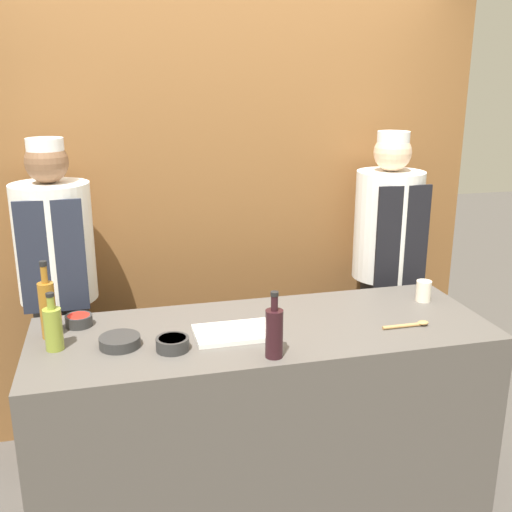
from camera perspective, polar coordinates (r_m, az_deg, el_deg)
The scene contains 13 objects.
cabinet_wall at distance 3.44m, azimuth -3.48°, elevation 3.47°, with size 2.92×0.18×2.40m.
counter at distance 2.80m, azimuth 0.72°, elevation -15.84°, with size 1.96×0.71×0.95m.
sauce_bowl_purple at distance 2.39m, azimuth -7.95°, elevation -8.22°, with size 0.13×0.13×0.05m.
sauce_bowl_yellow at distance 2.46m, azimuth -12.85°, elevation -7.89°, with size 0.16×0.16×0.04m.
sauce_bowl_red at distance 2.70m, azimuth -16.52°, elevation -5.86°, with size 0.12×0.12×0.05m.
cutting_board at distance 2.51m, azimuth -1.93°, elevation -7.29°, with size 0.34×0.21×0.02m.
bottle_wine at distance 2.28m, azimuth 1.74°, elevation -7.22°, with size 0.07×0.07×0.26m.
bottle_oil at distance 2.48m, azimuth -18.75°, elevation -6.48°, with size 0.07×0.07×0.24m.
bottle_amber at distance 2.58m, azimuth -19.23°, elevation -4.71°, with size 0.07×0.07×0.33m.
cup_cream at distance 2.97m, azimuth 15.67°, elevation -3.22°, with size 0.07×0.07×0.10m.
wooden_spoon at distance 2.67m, azimuth 14.48°, elevation -6.35°, with size 0.21×0.04×0.02m.
chef_left at distance 3.14m, azimuth -18.16°, elevation -3.89°, with size 0.37×0.37×1.72m.
chef_right at distance 3.46m, azimuth 12.19°, elevation -1.57°, with size 0.37×0.37×1.71m.
Camera 1 is at (-0.60, -2.29, 1.98)m, focal length 42.00 mm.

